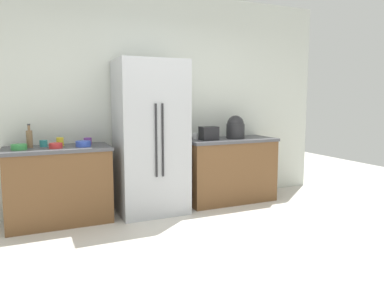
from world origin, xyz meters
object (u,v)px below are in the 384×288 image
cup_c (44,143)px  cup_d (195,136)px  bottle_a (29,138)px  bowl_b (83,144)px  cup_a (60,142)px  refrigerator (151,138)px  rice_cooker (235,128)px  toaster (209,133)px  cup_b (88,141)px  bowl_a (19,147)px  bowl_c (56,146)px

cup_c → cup_d: cup_d is taller
bottle_a → bowl_b: 0.58m
cup_a → cup_d: (1.75, 0.03, -0.01)m
refrigerator → rice_cooker: size_ratio=5.97×
toaster → rice_cooker: size_ratio=0.72×
toaster → cup_c: bearing=175.8°
cup_b → toaster: bearing=-7.6°
cup_a → cup_c: size_ratio=1.15×
refrigerator → bowl_b: (-0.82, -0.03, -0.03)m
bowl_a → cup_d: bearing=4.8°
bowl_b → cup_a: bearing=145.9°
refrigerator → bowl_a: bearing=-179.5°
toaster → cup_b: 1.55m
cup_d → bowl_b: cup_d is taller
refrigerator → bowl_b: refrigerator is taller
cup_b → bowl_b: bearing=-110.0°
cup_b → cup_d: size_ratio=1.14×
bottle_a → cup_d: size_ratio=3.29×
rice_cooker → bowl_b: 2.06m
cup_b → bowl_b: size_ratio=0.54×
cup_a → cup_d: bearing=1.0°
cup_c → toaster: bearing=-4.2°
cup_a → bowl_a: cup_a is taller
cup_d → bowl_c: (-1.80, -0.22, -0.01)m
bottle_a → bowl_a: 0.18m
refrigerator → cup_c: 1.24m
toaster → bottle_a: bottle_a is taller
refrigerator → bowl_a: refrigerator is taller
rice_cooker → bowl_a: 2.72m
cup_d → bottle_a: bearing=-178.6°
cup_b → bowl_a: size_ratio=0.57×
rice_cooker → bowl_a: rice_cooker is taller
cup_a → bowl_a: 0.45m
cup_a → refrigerator: bearing=-7.3°
toaster → bowl_a: 2.29m
bowl_a → bottle_a: bearing=50.5°
refrigerator → cup_c: refrigerator is taller
refrigerator → bowl_c: 1.12m
refrigerator → cup_d: size_ratio=23.27×
cup_d → bowl_a: 2.18m
refrigerator → cup_a: refrigerator is taller
bottle_a → cup_a: 0.33m
cup_b → cup_c: (-0.50, -0.05, -0.00)m
cup_c → bowl_a: cup_c is taller
bowl_c → bowl_a: bearing=174.7°
refrigerator → cup_a: (-1.06, 0.14, -0.02)m
cup_c → refrigerator: bearing=-6.5°
rice_cooker → cup_b: bearing=175.0°
bowl_a → bowl_b: bowl_b is taller
toaster → bowl_b: (-1.62, -0.02, -0.06)m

